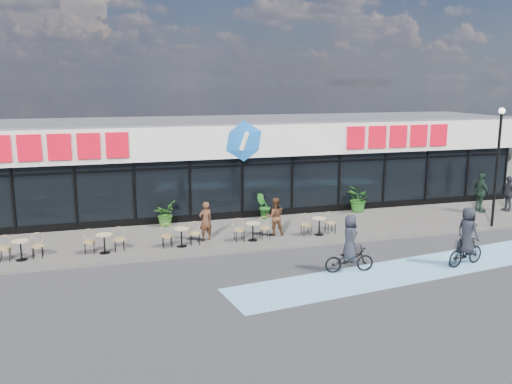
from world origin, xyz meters
TOP-DOWN VIEW (x-y plane):
  - ground at (0.00, 0.00)m, footprint 120.00×120.00m
  - sidewalk at (0.00, 4.50)m, footprint 44.00×5.00m
  - bike_lane at (4.00, -1.50)m, footprint 14.17×4.13m
  - building at (-0.00, 9.93)m, footprint 30.60×6.57m
  - lamp_post at (10.35, 2.30)m, footprint 0.28×0.28m
  - bistro_set_1 at (-9.35, 3.27)m, footprint 1.54×0.62m
  - bistro_set_2 at (-6.43, 3.27)m, footprint 1.54×0.62m
  - bistro_set_3 at (-3.51, 3.27)m, footprint 1.54×0.62m
  - bistro_set_4 at (-0.59, 3.27)m, footprint 1.54×0.62m
  - bistro_set_5 at (2.33, 3.27)m, footprint 1.54×0.62m
  - potted_plant_left at (-3.73, 6.58)m, footprint 1.22×1.28m
  - potted_plant_mid at (0.91, 6.55)m, footprint 0.70×0.58m
  - potted_plant_right at (5.86, 6.46)m, footprint 1.08×1.23m
  - patron_left at (-2.42, 3.78)m, footprint 0.68×0.55m
  - patron_right at (0.51, 3.67)m, footprint 0.86×0.71m
  - pedestrian_a at (13.12, 4.58)m, footprint 0.47×1.06m
  - pedestrian_b at (11.62, 4.72)m, footprint 0.55×1.18m
  - cyclist_a at (1.63, -1.08)m, footprint 1.79×0.82m
  - cyclist_b at (5.92, -1.67)m, footprint 1.77×0.93m

SIDE VIEW (x-z plane):
  - ground at x=0.00m, z-range 0.00..0.00m
  - bike_lane at x=4.00m, z-range 0.00..0.01m
  - sidewalk at x=0.00m, z-range 0.00..0.10m
  - bistro_set_1 at x=-9.35m, z-range 0.11..1.01m
  - bistro_set_2 at x=-6.43m, z-range 0.11..1.01m
  - bistro_set_3 at x=-3.51m, z-range 0.11..1.01m
  - bistro_set_4 at x=-0.59m, z-range 0.11..1.01m
  - bistro_set_5 at x=2.33m, z-range 0.11..1.01m
  - potted_plant_left at x=-3.73m, z-range 0.10..1.21m
  - potted_plant_mid at x=0.91m, z-range 0.10..1.30m
  - potted_plant_right at x=5.86m, z-range 0.10..1.43m
  - cyclist_a at x=1.63m, z-range -0.25..1.78m
  - cyclist_b at x=5.92m, z-range -0.19..1.96m
  - patron_left at x=-2.42m, z-range 0.10..1.71m
  - patron_right at x=0.51m, z-range 0.10..1.72m
  - pedestrian_a at x=13.12m, z-range 0.10..1.88m
  - pedestrian_b at x=11.62m, z-range 0.10..2.07m
  - building at x=0.00m, z-range -0.04..4.71m
  - lamp_post at x=10.35m, z-range 0.59..5.87m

